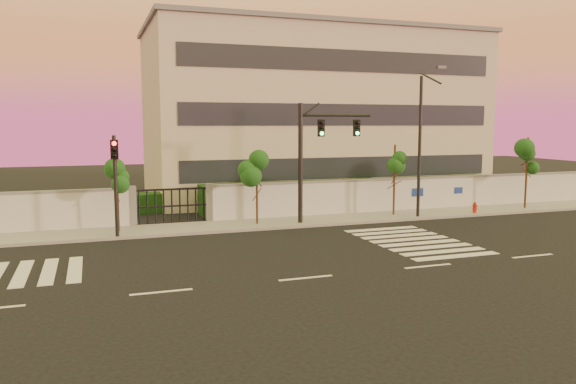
% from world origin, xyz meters
% --- Properties ---
extents(ground, '(120.00, 120.00, 0.00)m').
position_xyz_m(ground, '(0.00, 0.00, 0.00)').
color(ground, black).
rests_on(ground, ground).
extents(sidewalk, '(60.00, 3.00, 0.15)m').
position_xyz_m(sidewalk, '(0.00, 10.50, 0.07)').
color(sidewalk, gray).
rests_on(sidewalk, ground).
extents(perimeter_wall, '(60.00, 0.36, 2.20)m').
position_xyz_m(perimeter_wall, '(0.10, 12.00, 1.07)').
color(perimeter_wall, silver).
rests_on(perimeter_wall, ground).
extents(hedge_row, '(41.00, 4.25, 1.80)m').
position_xyz_m(hedge_row, '(1.17, 14.74, 0.82)').
color(hedge_row, '#103610').
rests_on(hedge_row, ground).
extents(institutional_building, '(24.40, 12.40, 12.25)m').
position_xyz_m(institutional_building, '(9.00, 21.99, 6.16)').
color(institutional_building, beige).
rests_on(institutional_building, ground).
extents(road_markings, '(57.00, 7.62, 0.02)m').
position_xyz_m(road_markings, '(-1.58, 3.76, 0.01)').
color(road_markings, silver).
rests_on(road_markings, ground).
extents(street_tree_c, '(1.34, 1.07, 4.30)m').
position_xyz_m(street_tree_c, '(-5.79, 10.50, 3.16)').
color(street_tree_c, '#382314').
rests_on(street_tree_c, ground).
extents(street_tree_d, '(1.45, 1.15, 3.86)m').
position_xyz_m(street_tree_d, '(1.22, 10.23, 2.85)').
color(street_tree_d, '#382314').
rests_on(street_tree_d, ground).
extents(street_tree_e, '(1.51, 1.20, 4.21)m').
position_xyz_m(street_tree_e, '(9.58, 10.51, 3.10)').
color(street_tree_e, '#382314').
rests_on(street_tree_e, ground).
extents(street_tree_f, '(1.64, 1.30, 4.56)m').
position_xyz_m(street_tree_f, '(18.70, 10.06, 3.36)').
color(street_tree_f, '#382314').
rests_on(street_tree_f, ground).
extents(traffic_signal_main, '(4.10, 0.57, 6.49)m').
position_xyz_m(traffic_signal_main, '(4.30, 9.78, 4.10)').
color(traffic_signal_main, black).
rests_on(traffic_signal_main, ground).
extents(traffic_signal_secondary, '(0.38, 0.36, 4.88)m').
position_xyz_m(traffic_signal_secondary, '(-5.94, 9.14, 3.10)').
color(traffic_signal_secondary, black).
rests_on(traffic_signal_secondary, ground).
extents(streetlight_east, '(0.50, 2.03, 8.42)m').
position_xyz_m(streetlight_east, '(10.53, 9.27, 4.55)').
color(streetlight_east, black).
rests_on(streetlight_east, ground).
extents(fire_hydrant, '(0.30, 0.29, 0.79)m').
position_xyz_m(fire_hydrant, '(14.44, 9.45, 0.39)').
color(fire_hydrant, '#AB1F0B').
rests_on(fire_hydrant, ground).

